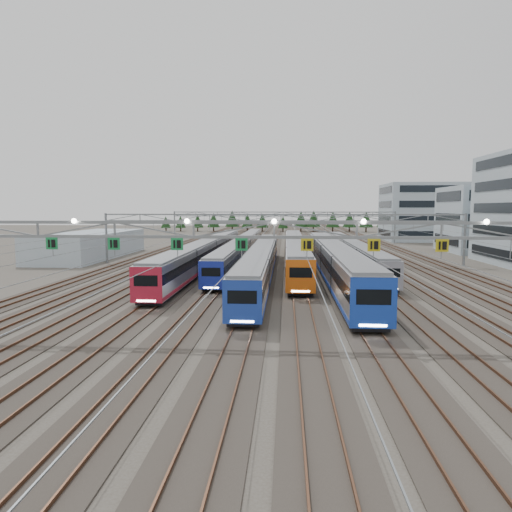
# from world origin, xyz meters

# --- Properties ---
(ground) EXTENTS (400.00, 400.00, 0.00)m
(ground) POSITION_xyz_m (0.00, 0.00, 0.00)
(ground) COLOR #47423A
(ground) RESTS_ON ground
(track_bed) EXTENTS (54.00, 260.00, 5.42)m
(track_bed) POSITION_xyz_m (0.00, 100.00, 1.49)
(track_bed) COLOR #2D2823
(track_bed) RESTS_ON ground
(train_a) EXTENTS (2.87, 62.27, 3.74)m
(train_a) POSITION_xyz_m (-11.25, 37.92, 2.12)
(train_a) COLOR black
(train_a) RESTS_ON ground
(train_b) EXTENTS (2.63, 68.61, 3.43)m
(train_b) POSITION_xyz_m (-6.75, 48.22, 1.96)
(train_b) COLOR black
(train_b) RESTS_ON ground
(train_c) EXTENTS (2.86, 52.45, 3.72)m
(train_c) POSITION_xyz_m (-2.25, 26.39, 2.11)
(train_c) COLOR black
(train_c) RESTS_ON ground
(train_d) EXTENTS (2.96, 54.26, 3.86)m
(train_d) POSITION_xyz_m (2.25, 39.32, 2.18)
(train_d) COLOR black
(train_d) RESTS_ON ground
(train_e) EXTENTS (3.18, 52.86, 4.16)m
(train_e) POSITION_xyz_m (6.75, 25.84, 2.33)
(train_e) COLOR black
(train_e) RESTS_ON ground
(train_f) EXTENTS (2.65, 54.55, 3.44)m
(train_f) POSITION_xyz_m (11.25, 41.82, 1.97)
(train_f) COLOR black
(train_f) RESTS_ON ground
(gantry_near) EXTENTS (56.36, 0.61, 8.08)m
(gantry_near) POSITION_xyz_m (-0.05, -0.12, 7.09)
(gantry_near) COLOR gray
(gantry_near) RESTS_ON ground
(gantry_mid) EXTENTS (56.36, 0.36, 8.00)m
(gantry_mid) POSITION_xyz_m (0.00, 40.00, 6.39)
(gantry_mid) COLOR gray
(gantry_mid) RESTS_ON ground
(gantry_far) EXTENTS (56.36, 0.36, 8.00)m
(gantry_far) POSITION_xyz_m (0.00, 85.00, 6.39)
(gantry_far) COLOR gray
(gantry_far) RESTS_ON ground
(depot_bldg_mid) EXTENTS (14.00, 16.00, 13.08)m
(depot_bldg_mid) POSITION_xyz_m (40.13, 63.08, 6.54)
(depot_bldg_mid) COLOR #A3B8C2
(depot_bldg_mid) RESTS_ON ground
(depot_bldg_north) EXTENTS (22.00, 18.00, 15.39)m
(depot_bldg_north) POSITION_xyz_m (38.74, 96.07, 7.70)
(depot_bldg_north) COLOR #A3B8C2
(depot_bldg_north) RESTS_ON ground
(west_shed) EXTENTS (10.00, 30.00, 4.45)m
(west_shed) POSITION_xyz_m (-34.36, 48.58, 2.22)
(west_shed) COLOR #A3B8C2
(west_shed) RESTS_ON ground
(treeline) EXTENTS (106.40, 5.60, 7.02)m
(treeline) POSITION_xyz_m (5.40, 139.62, 4.23)
(treeline) COLOR #332114
(treeline) RESTS_ON ground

